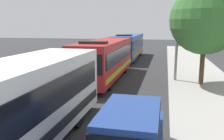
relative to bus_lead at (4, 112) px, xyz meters
name	(u,v)px	position (x,y,z in m)	size (l,w,h in m)	color
bus_lead	(4,112)	(0.00, 0.00, 0.00)	(2.58, 11.03, 3.21)	silver
bus_second_in_line	(105,58)	(0.00, 12.18, 0.00)	(2.58, 10.48, 3.21)	maroon
bus_middle	(129,46)	(0.00, 24.38, 0.00)	(2.58, 11.93, 3.21)	#284C8C
white_suv	(129,139)	(3.70, 0.40, -0.66)	(1.86, 4.90, 1.90)	navy
streetlamp_mid	(178,16)	(5.40, 12.38, 3.21)	(5.31, 0.28, 7.75)	gray
roadside_tree	(205,20)	(7.13, 11.46, 2.91)	(4.73, 4.73, 6.83)	#4C3823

